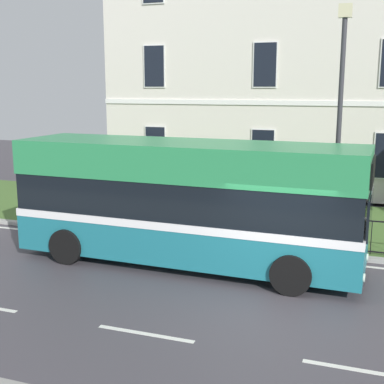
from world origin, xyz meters
TOP-DOWN VIEW (x-y plane):
  - ground_plane at (0.00, 1.30)m, footprint 60.00×56.00m
  - georgian_townhouse at (-0.05, 15.24)m, footprint 19.97×8.19m
  - iron_verge_railing at (-0.05, 4.40)m, footprint 18.72×0.04m
  - single_decker_bus at (-2.64, 2.30)m, footprint 9.23×2.75m
  - street_lamp_post at (0.93, 5.11)m, footprint 0.36×0.24m
  - litter_bin at (-1.56, 5.24)m, footprint 0.46×0.46m

SIDE VIEW (x-z plane):
  - ground_plane at x=0.00m, z-range -0.10..0.08m
  - iron_verge_railing at x=-0.05m, z-range 0.14..1.11m
  - litter_bin at x=-1.56m, z-range 0.12..1.24m
  - single_decker_bus at x=-2.64m, z-range 0.08..3.36m
  - street_lamp_post at x=0.93m, z-range 0.61..7.38m
  - georgian_townhouse at x=-0.05m, z-range 0.14..13.02m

